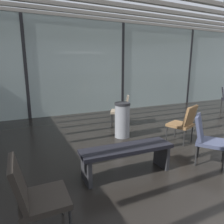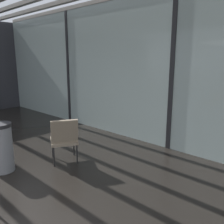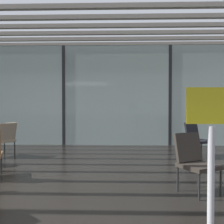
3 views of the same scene
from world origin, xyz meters
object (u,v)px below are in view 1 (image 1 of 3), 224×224
(parked_airplane, at_px, (50,58))
(lounge_chair_3, at_px, (122,108))
(lounge_chair_2, at_px, (206,137))
(lounge_chair_4, at_px, (34,193))
(waiting_bench, at_px, (127,153))
(trash_bin, at_px, (122,120))
(lounge_chair_0, at_px, (184,122))

(parked_airplane, xyz_separation_m, lounge_chair_3, (0.72, -8.13, -1.71))
(parked_airplane, height_order, lounge_chair_2, parked_airplane)
(lounge_chair_4, relative_size, waiting_bench, 0.57)
(lounge_chair_3, bearing_deg, lounge_chair_4, -10.03)
(parked_airplane, distance_m, trash_bin, 9.25)
(parked_airplane, distance_m, lounge_chair_3, 8.34)
(lounge_chair_2, xyz_separation_m, lounge_chair_3, (-0.20, 2.79, 0.00))
(lounge_chair_4, bearing_deg, trash_bin, -43.49)
(lounge_chair_3, distance_m, trash_bin, 1.07)
(waiting_bench, bearing_deg, lounge_chair_3, -113.79)
(lounge_chair_2, distance_m, lounge_chair_4, 2.95)
(lounge_chair_3, bearing_deg, trash_bin, 2.08)
(parked_airplane, bearing_deg, lounge_chair_0, -82.60)
(lounge_chair_0, distance_m, waiting_bench, 1.97)
(lounge_chair_0, bearing_deg, parked_airplane, -104.10)
(trash_bin, bearing_deg, lounge_chair_0, -40.82)
(lounge_chair_2, height_order, trash_bin, lounge_chair_2)
(parked_airplane, bearing_deg, lounge_chair_2, -85.15)
(parked_airplane, relative_size, lounge_chair_4, 13.04)
(trash_bin, bearing_deg, lounge_chair_2, -69.14)
(lounge_chair_3, xyz_separation_m, trash_bin, (-0.50, -0.94, -0.06))
(parked_airplane, bearing_deg, waiting_bench, -92.94)
(parked_airplane, bearing_deg, lounge_chair_4, -99.92)
(waiting_bench, bearing_deg, parked_airplane, -90.20)
(waiting_bench, distance_m, trash_bin, 1.78)
(parked_airplane, relative_size, trash_bin, 13.20)
(lounge_chair_2, bearing_deg, trash_bin, 74.17)
(parked_airplane, relative_size, lounge_chair_0, 13.04)
(lounge_chair_4, distance_m, waiting_bench, 1.60)
(lounge_chair_2, height_order, waiting_bench, lounge_chair_2)
(parked_airplane, height_order, lounge_chair_4, parked_airplane)
(lounge_chair_0, distance_m, lounge_chair_2, 0.99)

